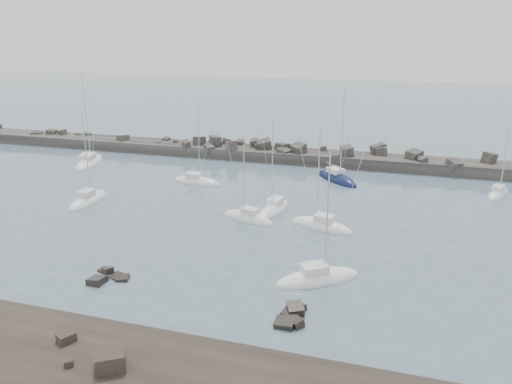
% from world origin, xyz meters
% --- Properties ---
extents(ground, '(400.00, 400.00, 0.00)m').
position_xyz_m(ground, '(0.00, 0.00, 0.00)').
color(ground, '#486071').
rests_on(ground, ground).
extents(rock_shelf, '(140.00, 12.00, 1.89)m').
position_xyz_m(rock_shelf, '(0.17, -22.02, 0.02)').
color(rock_shelf, black).
rests_on(rock_shelf, ground).
extents(rock_cluster_near, '(3.86, 3.57, 1.36)m').
position_xyz_m(rock_cluster_near, '(-3.80, -9.85, -0.00)').
color(rock_cluster_near, black).
rests_on(rock_cluster_near, ground).
extents(rock_cluster_far, '(2.30, 3.86, 1.42)m').
position_xyz_m(rock_cluster_far, '(13.77, -11.14, 0.16)').
color(rock_cluster_far, black).
rests_on(rock_cluster_far, ground).
extents(breakwater, '(115.00, 7.26, 5.19)m').
position_xyz_m(breakwater, '(-7.10, 38.00, 0.32)').
color(breakwater, '#302E2B').
rests_on(breakwater, ground).
extents(sailboat_1, '(6.12, 11.05, 16.57)m').
position_xyz_m(sailboat_1, '(-30.17, 25.79, 0.15)').
color(sailboat_1, white).
rests_on(sailboat_1, ground).
extents(sailboat_3, '(2.93, 8.24, 12.99)m').
position_xyz_m(sailboat_3, '(-18.32, 8.45, 0.15)').
color(sailboat_3, white).
rests_on(sailboat_3, ground).
extents(sailboat_4, '(8.01, 3.26, 12.34)m').
position_xyz_m(sailboat_4, '(-8.14, 20.62, 0.13)').
color(sailboat_4, white).
rests_on(sailboat_4, ground).
extents(sailboat_5, '(7.29, 4.24, 11.22)m').
position_xyz_m(sailboat_5, '(3.89, 8.29, 0.14)').
color(sailboat_5, white).
rests_on(sailboat_5, ground).
extents(sailboat_6, '(3.62, 8.03, 12.34)m').
position_xyz_m(sailboat_6, '(6.04, 12.23, 0.14)').
color(sailboat_6, white).
rests_on(sailboat_6, ground).
extents(sailboat_7, '(8.08, 6.71, 12.89)m').
position_xyz_m(sailboat_7, '(14.56, -4.47, 0.14)').
color(sailboat_7, white).
rests_on(sailboat_7, ground).
extents(sailboat_8, '(8.26, 8.68, 14.50)m').
position_xyz_m(sailboat_8, '(11.60, 28.20, 0.15)').
color(sailboat_8, '#0E163B').
rests_on(sailboat_8, ground).
extents(sailboat_9, '(7.99, 4.50, 12.21)m').
position_xyz_m(sailboat_9, '(12.69, 8.33, 0.14)').
color(sailboat_9, white).
rests_on(sailboat_9, ground).
extents(sailboat_11, '(4.40, 6.79, 10.47)m').
position_xyz_m(sailboat_11, '(33.83, 27.30, 0.13)').
color(sailboat_11, white).
rests_on(sailboat_11, ground).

